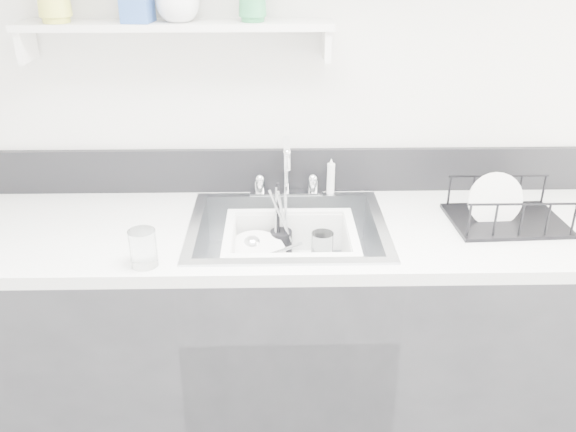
{
  "coord_description": "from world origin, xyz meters",
  "views": [
    {
      "loc": [
        -0.04,
        -0.59,
        1.79
      ],
      "look_at": [
        0.0,
        1.14,
        0.98
      ],
      "focal_mm": 38.0,
      "sensor_mm": 36.0,
      "label": 1
    }
  ],
  "objects_px": {
    "wash_tub": "(290,253)",
    "counter_run": "(288,341)",
    "dish_rack": "(508,205)",
    "sink": "(288,250)"
  },
  "relations": [
    {
      "from": "counter_run",
      "to": "wash_tub",
      "type": "relative_size",
      "value": 7.51
    },
    {
      "from": "sink",
      "to": "dish_rack",
      "type": "distance_m",
      "value": 0.73
    },
    {
      "from": "sink",
      "to": "dish_rack",
      "type": "height_order",
      "value": "dish_rack"
    },
    {
      "from": "sink",
      "to": "dish_rack",
      "type": "xyz_separation_m",
      "value": [
        0.72,
        0.01,
        0.15
      ]
    },
    {
      "from": "dish_rack",
      "to": "sink",
      "type": "bearing_deg",
      "value": 178.61
    },
    {
      "from": "wash_tub",
      "to": "dish_rack",
      "type": "relative_size",
      "value": 1.18
    },
    {
      "from": "wash_tub",
      "to": "counter_run",
      "type": "bearing_deg",
      "value": 106.92
    },
    {
      "from": "wash_tub",
      "to": "dish_rack",
      "type": "distance_m",
      "value": 0.73
    },
    {
      "from": "counter_run",
      "to": "dish_rack",
      "type": "distance_m",
      "value": 0.89
    },
    {
      "from": "counter_run",
      "to": "dish_rack",
      "type": "bearing_deg",
      "value": 1.19
    }
  ]
}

